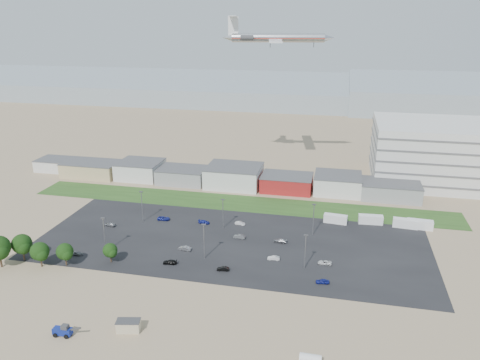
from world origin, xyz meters
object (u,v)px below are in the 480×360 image
(portable_shed, at_px, (128,326))
(parked_car_11, at_px, (240,223))
(storage_tank_nw, at_px, (310,359))
(airliner, at_px, (278,38))
(telehandler, at_px, (62,330))
(parked_car_7, at_px, (239,236))
(parked_car_13, at_px, (223,269))
(parked_car_5, at_px, (110,224))
(parked_car_0, at_px, (325,263))
(parked_car_4, at_px, (185,248))
(parked_car_10, at_px, (77,253))
(parked_car_6, at_px, (204,222))
(parked_car_2, at_px, (322,281))
(parked_car_12, at_px, (280,241))
(parked_car_3, at_px, (170,262))
(parked_car_9, at_px, (164,218))
(box_trailer_a, at_px, (335,219))
(parked_car_1, at_px, (274,258))

(portable_shed, bearing_deg, parked_car_11, 66.70)
(storage_tank_nw, xyz_separation_m, airliner, (-25.16, 122.57, 56.85))
(telehandler, bearing_deg, parked_car_7, 61.43)
(parked_car_13, bearing_deg, parked_car_7, 172.47)
(airliner, bearing_deg, parked_car_13, -99.63)
(storage_tank_nw, relative_size, parked_car_5, 1.05)
(telehandler, relative_size, parked_car_0, 1.69)
(parked_car_4, height_order, parked_car_10, parked_car_4)
(parked_car_0, bearing_deg, parked_car_5, -97.10)
(parked_car_10, bearing_deg, parked_car_6, -51.19)
(storage_tank_nw, height_order, parked_car_2, storage_tank_nw)
(portable_shed, distance_m, parked_car_2, 50.18)
(parked_car_5, xyz_separation_m, parked_car_12, (57.02, 0.31, -0.06))
(parked_car_3, distance_m, parked_car_10, 28.52)
(telehandler, bearing_deg, parked_car_6, 76.12)
(parked_car_0, xyz_separation_m, parked_car_9, (-55.48, 19.20, 0.06))
(box_trailer_a, height_order, parked_car_2, box_trailer_a)
(parked_car_9, xyz_separation_m, parked_car_11, (26.47, 1.77, -0.04))
(parked_car_6, bearing_deg, parked_car_0, -110.58)
(parked_car_3, bearing_deg, parked_car_0, 96.30)
(telehandler, height_order, parked_car_5, telehandler)
(parked_car_4, bearing_deg, parked_car_3, -3.44)
(airliner, bearing_deg, portable_shed, -106.03)
(parked_car_10, bearing_deg, parked_car_0, -87.66)
(portable_shed, relative_size, box_trailer_a, 0.68)
(airliner, xyz_separation_m, parked_car_10, (-44.90, -91.33, -57.52))
(parked_car_2, height_order, parked_car_5, parked_car_5)
(parked_car_3, height_order, parked_car_5, parked_car_5)
(parked_car_1, xyz_separation_m, parked_car_9, (-41.04, 19.69, 0.02))
(parked_car_0, relative_size, parked_car_10, 1.03)
(airliner, bearing_deg, storage_tank_nw, -87.49)
(telehandler, distance_m, box_trailer_a, 92.67)
(parked_car_1, bearing_deg, parked_car_5, -104.94)
(telehandler, xyz_separation_m, parked_car_10, (-16.86, 33.88, -0.82))
(telehandler, relative_size, parked_car_9, 1.53)
(parked_car_13, bearing_deg, airliner, 172.14)
(storage_tank_nw, relative_size, parked_car_12, 0.99)
(parked_car_5, bearing_deg, parked_car_4, 75.43)
(box_trailer_a, distance_m, parked_car_9, 58.56)
(box_trailer_a, xyz_separation_m, parked_car_0, (-2.16, -29.54, -0.91))
(telehandler, relative_size, parked_car_2, 1.86)
(storage_tank_nw, xyz_separation_m, parked_car_1, (-13.37, 40.85, -0.64))
(airliner, relative_size, parked_car_11, 13.71)
(parked_car_13, bearing_deg, parked_car_4, -130.17)
(parked_car_2, distance_m, parked_car_5, 73.97)
(telehandler, height_order, parked_car_12, telehandler)
(box_trailer_a, relative_size, parked_car_12, 1.90)
(parked_car_7, bearing_deg, telehandler, -21.42)
(storage_tank_nw, distance_m, parked_car_11, 68.28)
(parked_car_9, height_order, parked_car_10, parked_car_9)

